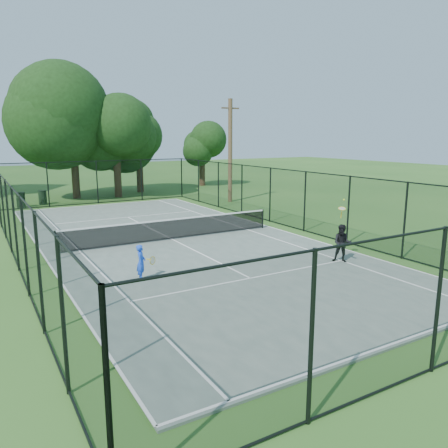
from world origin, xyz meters
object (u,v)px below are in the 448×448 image
trash_bin_left (21,200)px  player_blue (141,262)px  trash_bin_right (43,197)px  utility_pole (230,150)px  player_black (342,243)px  tennis_net (172,228)px

trash_bin_left → player_blue: 18.59m
trash_bin_right → utility_pole: bearing=-24.2°
trash_bin_right → trash_bin_left: bearing=-157.8°
trash_bin_right → player_blue: (0.31, -19.09, 0.15)m
utility_pole → player_black: size_ratio=3.18×
trash_bin_left → player_black: size_ratio=0.45×
tennis_net → trash_bin_right: bearing=103.5°
trash_bin_left → player_blue: (1.74, -18.51, 0.13)m
trash_bin_right → utility_pole: (11.94, -5.36, 3.17)m
trash_bin_left → utility_pole: (13.37, -4.77, 3.15)m
player_black → trash_bin_right: bearing=109.7°
utility_pole → player_black: 16.40m
trash_bin_right → utility_pole: 13.46m
utility_pole → player_blue: (-11.63, -13.73, -3.03)m
trash_bin_right → player_blue: bearing=-89.1°
trash_bin_right → player_black: (7.46, -20.87, 0.27)m
trash_bin_left → trash_bin_right: size_ratio=1.04×
trash_bin_left → utility_pole: utility_pole is taller
trash_bin_left → player_black: player_black is taller
trash_bin_right → player_black: bearing=-70.3°
utility_pole → player_blue: utility_pole is taller
trash_bin_left → utility_pole: size_ratio=0.14×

